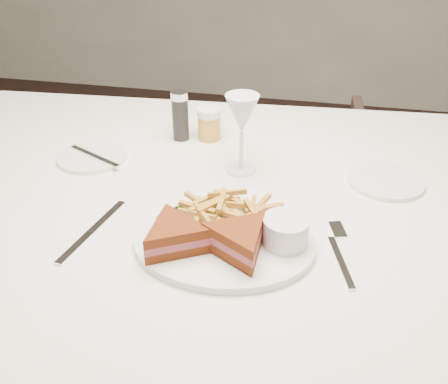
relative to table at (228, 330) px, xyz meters
The scene contains 3 objects.
table is the anchor object (origin of this frame).
chair_far 1.00m from the table, 86.72° to the left, with size 0.57×0.53×0.59m, color #503831.
table_setting 0.42m from the table, 88.28° to the right, with size 0.82×0.61×0.18m.
Camera 1 is at (0.26, -0.81, 1.30)m, focal length 40.00 mm.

